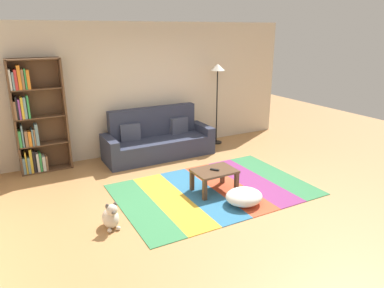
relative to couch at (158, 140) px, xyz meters
The scene contains 10 objects.
ground_plane 2.05m from the couch, 89.54° to the right, with size 14.00×14.00×0.00m, color #B27F4C.
back_wall 1.14m from the couch, 88.23° to the left, with size 6.80×0.10×2.70m, color beige.
rug 2.03m from the couch, 85.93° to the right, with size 3.14×2.10×0.01m.
couch is the anchor object (origin of this frame).
bookshelf 2.39m from the couch, behind, with size 0.90×0.28×2.08m.
coffee_table 2.04m from the couch, 86.64° to the right, with size 0.68×0.49×0.37m.
pouf 2.66m from the couch, 84.02° to the right, with size 0.58×0.51×0.24m, color white.
dog 2.87m from the couch, 126.07° to the right, with size 0.22×0.35×0.40m.
standing_lamp 1.96m from the couch, ahead, with size 0.32×0.32×1.82m.
tv_remote 2.05m from the couch, 86.78° to the right, with size 0.04×0.15×0.02m, color black.
Camera 1 is at (-2.76, -4.49, 2.55)m, focal length 32.99 mm.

